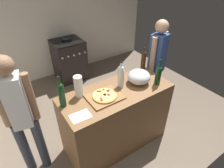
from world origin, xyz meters
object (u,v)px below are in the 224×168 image
(mixing_bowl, at_px, (139,77))
(wine_bottle_clear, at_px, (61,94))
(paper_towel_roll, at_px, (79,86))
(pizza, at_px, (105,95))
(wine_bottle_green, at_px, (121,75))
(person_in_stripes, at_px, (21,116))
(stove, at_px, (69,60))
(person_in_red, at_px, (156,64))
(wine_bottle_dark, at_px, (158,74))
(wine_bottle_amber, at_px, (144,60))

(mixing_bowl, height_order, wine_bottle_clear, wine_bottle_clear)
(paper_towel_roll, bearing_deg, pizza, -41.79)
(wine_bottle_green, xyz_separation_m, person_in_stripes, (-1.16, 0.17, -0.18))
(pizza, bearing_deg, stove, 79.34)
(wine_bottle_green, bearing_deg, person_in_red, 13.51)
(pizza, relative_size, wine_bottle_green, 0.82)
(mixing_bowl, xyz_separation_m, wine_bottle_clear, (-0.99, 0.12, 0.08))
(wine_bottle_green, relative_size, person_in_red, 0.22)
(wine_bottle_dark, height_order, person_in_stripes, person_in_stripes)
(paper_towel_roll, distance_m, person_in_red, 1.37)
(mixing_bowl, relative_size, wine_bottle_dark, 0.85)
(stove, xyz_separation_m, person_in_stripes, (-1.27, -1.83, 0.47))
(pizza, bearing_deg, wine_bottle_clear, 163.50)
(wine_bottle_clear, xyz_separation_m, wine_bottle_amber, (1.27, 0.12, -0.01))
(wine_bottle_amber, bearing_deg, wine_bottle_clear, -174.47)
(mixing_bowl, xyz_separation_m, person_in_stripes, (-1.41, 0.24, -0.11))
(mixing_bowl, distance_m, wine_bottle_green, 0.26)
(pizza, relative_size, wine_bottle_dark, 0.83)
(person_in_stripes, bearing_deg, pizza, -16.26)
(mixing_bowl, distance_m, person_in_red, 0.66)
(pizza, height_order, wine_bottle_green, wine_bottle_green)
(pizza, distance_m, mixing_bowl, 0.54)
(pizza, xyz_separation_m, wine_bottle_amber, (0.82, 0.26, 0.12))
(stove, bearing_deg, wine_bottle_green, -92.94)
(mixing_bowl, bearing_deg, wine_bottle_clear, 173.32)
(wine_bottle_clear, height_order, wine_bottle_amber, wine_bottle_clear)
(person_in_stripes, bearing_deg, wine_bottle_amber, 0.07)
(wine_bottle_dark, xyz_separation_m, wine_bottle_green, (-0.43, 0.22, 0.02))
(wine_bottle_clear, height_order, wine_bottle_green, wine_bottle_clear)
(mixing_bowl, bearing_deg, stove, 93.95)
(wine_bottle_clear, bearing_deg, wine_bottle_dark, -13.02)
(wine_bottle_amber, height_order, person_in_red, person_in_red)
(paper_towel_roll, height_order, wine_bottle_clear, wine_bottle_clear)
(wine_bottle_green, bearing_deg, wine_bottle_clear, 175.92)
(pizza, relative_size, person_in_red, 0.18)
(wine_bottle_clear, distance_m, person_in_stripes, 0.48)
(person_in_stripes, relative_size, person_in_red, 1.01)
(wine_bottle_amber, xyz_separation_m, person_in_red, (0.31, 0.03, -0.17))
(wine_bottle_amber, height_order, wine_bottle_green, wine_bottle_green)
(pizza, height_order, paper_towel_roll, paper_towel_roll)
(paper_towel_roll, bearing_deg, wine_bottle_dark, -19.71)
(pizza, bearing_deg, wine_bottle_green, 15.65)
(wine_bottle_clear, xyz_separation_m, person_in_red, (1.59, 0.15, -0.18))
(pizza, height_order, stove, pizza)
(stove, bearing_deg, paper_towel_roll, -108.13)
(mixing_bowl, height_order, person_in_stripes, person_in_stripes)
(wine_bottle_green, xyz_separation_m, stove, (0.10, 2.00, -0.65))
(pizza, relative_size, paper_towel_roll, 1.08)
(stove, height_order, person_in_red, person_in_red)
(stove, bearing_deg, wine_bottle_dark, -81.73)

